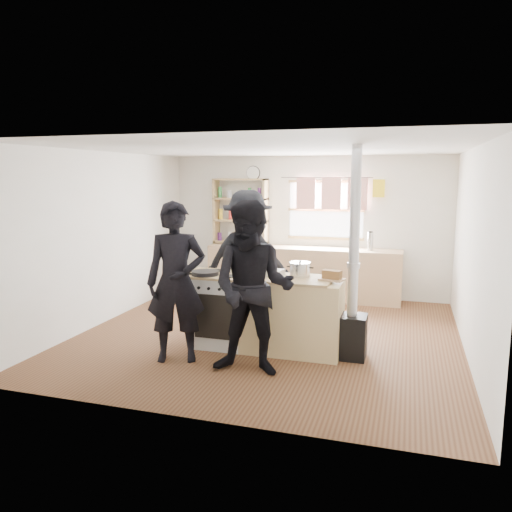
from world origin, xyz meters
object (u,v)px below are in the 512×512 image
object	(u,v)px
thermos	(370,241)
roast_tray	(268,272)
stockpot_counter	(300,269)
person_far	(247,258)
flue_heater	(352,305)
skillet_greens	(205,273)
cooking_island	(268,313)
stockpot_stove	(233,265)
bread_board	(332,276)
person_near_left	(176,282)
person_near_right	(253,289)

from	to	relation	value
thermos	roast_tray	bearing A→B (deg)	-110.98
stockpot_counter	person_far	size ratio (longest dim) A/B	0.13
flue_heater	person_far	distance (m)	1.90
skillet_greens	cooking_island	bearing A→B (deg)	10.77
stockpot_stove	bread_board	xyz separation A→B (m)	(1.31, -0.18, -0.03)
skillet_greens	stockpot_counter	world-z (taller)	stockpot_counter
stockpot_stove	flue_heater	xyz separation A→B (m)	(1.55, -0.17, -0.36)
cooking_island	skillet_greens	xyz separation A→B (m)	(-0.77, -0.15, 0.49)
cooking_island	stockpot_stove	bearing A→B (deg)	161.69
cooking_island	stockpot_stove	size ratio (longest dim) A/B	8.73
stockpot_counter	bread_board	bearing A→B (deg)	-16.60
stockpot_stove	person_far	size ratio (longest dim) A/B	0.12
person_near_left	person_far	xyz separation A→B (m)	(0.34, 1.61, 0.04)
person_near_right	person_far	xyz separation A→B (m)	(-0.63, 1.73, 0.03)
bread_board	flue_heater	distance (m)	0.41
cooking_island	skillet_greens	size ratio (longest dim) A/B	4.21
roast_tray	person_near_right	size ratio (longest dim) A/B	0.20
stockpot_stove	bread_board	distance (m)	1.32
skillet_greens	person_near_right	xyz separation A→B (m)	(0.82, -0.63, -0.01)
person_far	thermos	bearing A→B (deg)	-133.28
person_near_left	person_near_right	size ratio (longest dim) A/B	0.99
cooking_island	bread_board	distance (m)	0.93
cooking_island	bread_board	xyz separation A→B (m)	(0.78, -0.00, 0.51)
bread_board	flue_heater	world-z (taller)	flue_heater
cooking_island	person_far	xyz separation A→B (m)	(-0.58, 0.95, 0.51)
person_near_left	stockpot_stove	bearing A→B (deg)	44.59
cooking_island	person_near_left	xyz separation A→B (m)	(-0.92, -0.66, 0.47)
skillet_greens	stockpot_counter	bearing A→B (deg)	13.17
roast_tray	thermos	bearing A→B (deg)	69.02
bread_board	person_near_right	xyz separation A→B (m)	(-0.73, -0.78, -0.03)
roast_tray	bread_board	size ratio (longest dim) A/B	1.20
person_near_left	cooking_island	bearing A→B (deg)	15.64
flue_heater	person_far	bearing A→B (deg)	149.47
stockpot_counter	person_near_right	world-z (taller)	person_near_right
thermos	stockpot_stove	distance (m)	3.02
roast_tray	bread_board	distance (m)	0.81
stockpot_counter	thermos	bearing A→B (deg)	76.35
skillet_greens	roast_tray	size ratio (longest dim) A/B	1.22
roast_tray	person_far	bearing A→B (deg)	122.55
person_near_left	person_near_right	bearing A→B (deg)	-27.11
thermos	flue_heater	distance (m)	2.80
flue_heater	person_near_left	distance (m)	2.08
bread_board	person_near_right	distance (m)	1.07
thermos	stockpot_counter	world-z (taller)	thermos
skillet_greens	bread_board	world-z (taller)	bread_board
flue_heater	person_near_right	size ratio (longest dim) A/B	1.32
thermos	flue_heater	xyz separation A→B (m)	(0.01, -2.77, -0.41)
person_near_right	stockpot_counter	bearing A→B (deg)	67.11
thermos	stockpot_stove	xyz separation A→B (m)	(-1.54, -2.60, -0.04)
thermos	bread_board	xyz separation A→B (m)	(-0.23, -2.77, -0.07)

